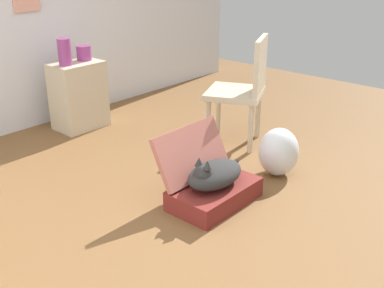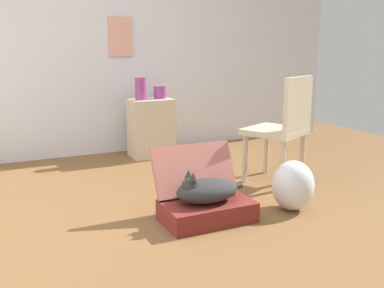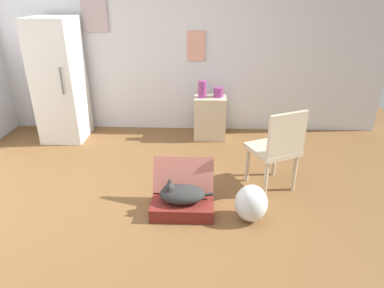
{
  "view_description": "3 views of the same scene",
  "coord_description": "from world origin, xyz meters",
  "px_view_note": "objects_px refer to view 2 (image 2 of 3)",
  "views": [
    {
      "loc": [
        -1.8,
        -1.74,
        1.61
      ],
      "look_at": [
        0.46,
        0.26,
        0.33
      ],
      "focal_mm": 44.33,
      "sensor_mm": 36.0,
      "label": 1
    },
    {
      "loc": [
        -0.89,
        -2.45,
        1.15
      ],
      "look_at": [
        0.43,
        0.32,
        0.46
      ],
      "focal_mm": 40.31,
      "sensor_mm": 36.0,
      "label": 2
    },
    {
      "loc": [
        0.58,
        -2.74,
        2.02
      ],
      "look_at": [
        0.46,
        0.46,
        0.53
      ],
      "focal_mm": 31.58,
      "sensor_mm": 36.0,
      "label": 3
    }
  ],
  "objects_px": {
    "plastic_bag_white": "(293,185)",
    "chair": "(283,126)",
    "side_table": "(151,128)",
    "vase_tall": "(141,89)",
    "cat": "(206,190)",
    "vase_short": "(160,92)",
    "suitcase_base": "(207,211)"
  },
  "relations": [
    {
      "from": "cat",
      "to": "chair",
      "type": "relative_size",
      "value": 0.56
    },
    {
      "from": "chair",
      "to": "side_table",
      "type": "bearing_deg",
      "value": -88.4
    },
    {
      "from": "cat",
      "to": "plastic_bag_white",
      "type": "bearing_deg",
      "value": -6.97
    },
    {
      "from": "side_table",
      "to": "vase_short",
      "type": "bearing_deg",
      "value": 7.98
    },
    {
      "from": "vase_tall",
      "to": "side_table",
      "type": "bearing_deg",
      "value": 8.46
    },
    {
      "from": "suitcase_base",
      "to": "cat",
      "type": "height_order",
      "value": "cat"
    },
    {
      "from": "cat",
      "to": "chair",
      "type": "height_order",
      "value": "chair"
    },
    {
      "from": "side_table",
      "to": "chair",
      "type": "distance_m",
      "value": 1.55
    },
    {
      "from": "suitcase_base",
      "to": "vase_tall",
      "type": "xyz_separation_m",
      "value": [
        0.17,
        1.84,
        0.67
      ]
    },
    {
      "from": "suitcase_base",
      "to": "chair",
      "type": "xyz_separation_m",
      "value": [
        0.97,
        0.48,
        0.43
      ]
    },
    {
      "from": "cat",
      "to": "vase_short",
      "type": "bearing_deg",
      "value": 77.79
    },
    {
      "from": "plastic_bag_white",
      "to": "chair",
      "type": "height_order",
      "value": "chair"
    },
    {
      "from": "plastic_bag_white",
      "to": "chair",
      "type": "distance_m",
      "value": 0.72
    },
    {
      "from": "chair",
      "to": "suitcase_base",
      "type": "bearing_deg",
      "value": 1.48
    },
    {
      "from": "plastic_bag_white",
      "to": "cat",
      "type": "bearing_deg",
      "value": 173.03
    },
    {
      "from": "suitcase_base",
      "to": "plastic_bag_white",
      "type": "relative_size",
      "value": 1.66
    },
    {
      "from": "plastic_bag_white",
      "to": "side_table",
      "type": "relative_size",
      "value": 0.59
    },
    {
      "from": "suitcase_base",
      "to": "plastic_bag_white",
      "type": "xyz_separation_m",
      "value": [
        0.65,
        -0.08,
        0.11
      ]
    },
    {
      "from": "side_table",
      "to": "vase_tall",
      "type": "relative_size",
      "value": 2.66
    },
    {
      "from": "cat",
      "to": "vase_tall",
      "type": "distance_m",
      "value": 1.92
    },
    {
      "from": "suitcase_base",
      "to": "vase_short",
      "type": "height_order",
      "value": "vase_short"
    },
    {
      "from": "cat",
      "to": "vase_tall",
      "type": "bearing_deg",
      "value": 84.43
    },
    {
      "from": "vase_short",
      "to": "side_table",
      "type": "bearing_deg",
      "value": -172.02
    },
    {
      "from": "vase_tall",
      "to": "vase_short",
      "type": "relative_size",
      "value": 1.73
    },
    {
      "from": "suitcase_base",
      "to": "vase_tall",
      "type": "relative_size",
      "value": 2.6
    },
    {
      "from": "plastic_bag_white",
      "to": "chair",
      "type": "relative_size",
      "value": 0.4
    },
    {
      "from": "side_table",
      "to": "vase_short",
      "type": "relative_size",
      "value": 4.62
    },
    {
      "from": "suitcase_base",
      "to": "vase_tall",
      "type": "height_order",
      "value": "vase_tall"
    },
    {
      "from": "cat",
      "to": "chair",
      "type": "distance_m",
      "value": 1.13
    },
    {
      "from": "vase_tall",
      "to": "vase_short",
      "type": "height_order",
      "value": "vase_tall"
    },
    {
      "from": "cat",
      "to": "plastic_bag_white",
      "type": "xyz_separation_m",
      "value": [
        0.66,
        -0.08,
        -0.04
      ]
    },
    {
      "from": "plastic_bag_white",
      "to": "vase_short",
      "type": "bearing_deg",
      "value": 97.56
    }
  ]
}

